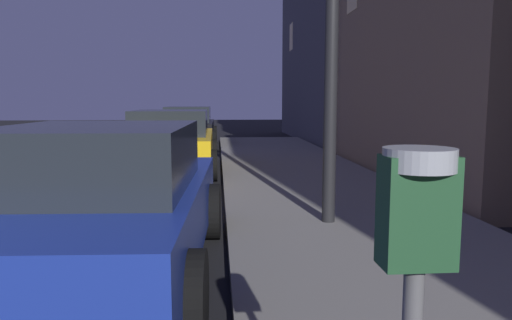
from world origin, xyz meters
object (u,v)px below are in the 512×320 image
car_black (189,126)px  car_yellow_cab (172,142)px  car_blue (102,204)px  parking_meter (414,271)px

car_black → car_yellow_cab: bearing=-90.0°
car_yellow_cab → car_black: (-0.00, 6.55, -0.00)m
car_blue → car_black: 13.21m
parking_meter → car_blue: parking_meter is taller
parking_meter → car_yellow_cab: bearing=99.1°
car_yellow_cab → car_black: same height
car_blue → car_black: (0.00, 13.21, -0.00)m
car_blue → car_yellow_cab: bearing=90.0°
car_blue → car_black: bearing=90.0°
parking_meter → car_black: (-1.57, 16.37, -0.48)m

